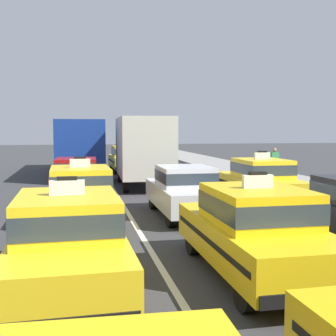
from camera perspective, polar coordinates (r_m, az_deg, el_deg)
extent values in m
cube|color=silver|center=(20.29, -7.17, -2.67)|extent=(0.14, 80.00, 0.01)
cube|color=silver|center=(20.78, 1.67, -2.45)|extent=(0.14, 80.00, 0.01)
cylinder|color=black|center=(9.23, -17.47, -10.25)|extent=(0.25, 0.64, 0.64)
cylinder|color=black|center=(9.22, -8.15, -10.07)|extent=(0.25, 0.64, 0.64)
cylinder|color=black|center=(6.34, -19.79, -17.48)|extent=(0.25, 0.64, 0.64)
cylinder|color=black|center=(6.33, -5.77, -17.23)|extent=(0.25, 0.64, 0.64)
cube|color=yellow|center=(7.63, -12.85, -10.65)|extent=(1.89, 4.53, 0.70)
cube|color=black|center=(7.61, -12.86, -10.29)|extent=(1.90, 4.17, 0.10)
cube|color=yellow|center=(7.33, -12.95, -5.92)|extent=(1.64, 2.13, 0.64)
cube|color=#2D3842|center=(7.33, -12.95, -5.92)|extent=(1.66, 2.15, 0.35)
cube|color=white|center=(7.26, -13.02, -2.50)|extent=(0.56, 0.13, 0.24)
cube|color=black|center=(7.24, -13.05, -1.33)|extent=(0.32, 0.12, 0.06)
cube|color=black|center=(9.83, -12.82, -8.59)|extent=(1.71, 0.17, 0.20)
cube|color=black|center=(5.63, -12.79, -19.18)|extent=(1.71, 0.17, 0.20)
cylinder|color=black|center=(14.31, -14.48, -4.76)|extent=(0.26, 0.65, 0.64)
cylinder|color=black|center=(14.35, -8.56, -4.62)|extent=(0.26, 0.65, 0.64)
cylinder|color=black|center=(11.30, -14.82, -7.36)|extent=(0.26, 0.65, 0.64)
cylinder|color=black|center=(11.35, -7.29, -7.18)|extent=(0.26, 0.65, 0.64)
cube|color=yellow|center=(12.74, -11.34, -4.29)|extent=(1.92, 4.55, 0.70)
cube|color=black|center=(12.73, -11.34, -4.07)|extent=(1.93, 4.19, 0.10)
cube|color=yellow|center=(12.50, -11.37, -1.37)|extent=(1.66, 2.14, 0.64)
cube|color=#2D3842|center=(12.50, -11.37, -1.37)|extent=(1.68, 2.16, 0.35)
cube|color=white|center=(12.46, -11.40, 0.64)|extent=(0.56, 0.13, 0.24)
cube|color=black|center=(12.45, -11.41, 1.33)|extent=(0.32, 0.12, 0.06)
cube|color=black|center=(14.96, -11.61, -3.88)|extent=(1.71, 0.19, 0.20)
cube|color=black|center=(10.62, -10.91, -7.54)|extent=(1.71, 0.19, 0.20)
cylinder|color=black|center=(19.36, -13.82, -2.21)|extent=(0.26, 0.65, 0.64)
cylinder|color=black|center=(19.31, -9.54, -2.15)|extent=(0.26, 0.65, 0.64)
cylinder|color=black|center=(16.56, -14.51, -3.43)|extent=(0.26, 0.65, 0.64)
cylinder|color=black|center=(16.50, -9.50, -3.37)|extent=(0.26, 0.65, 0.64)
cube|color=maroon|center=(17.88, -11.85, -1.70)|extent=(1.90, 4.36, 0.66)
cube|color=maroon|center=(17.72, -11.90, 0.29)|extent=(1.62, 1.95, 0.60)
cube|color=#2D3842|center=(17.72, -11.90, 0.29)|extent=(1.64, 1.97, 0.33)
cylinder|color=black|center=(30.83, -13.45, 0.46)|extent=(0.25, 0.64, 0.64)
cylinder|color=black|center=(30.85, -9.73, 0.52)|extent=(0.25, 0.64, 0.64)
cylinder|color=black|center=(24.14, -13.79, -0.79)|extent=(0.25, 0.64, 0.64)
cylinder|color=black|center=(24.17, -9.05, -0.70)|extent=(0.25, 0.64, 0.64)
cube|color=navy|center=(27.39, -11.57, 2.97)|extent=(2.59, 11.22, 2.90)
cube|color=#2D3842|center=(27.38, -11.58, 3.49)|extent=(2.61, 10.77, 0.84)
cube|color=black|center=(32.92, -11.71, 5.39)|extent=(2.13, 0.10, 0.36)
cylinder|color=black|center=(9.66, 3.36, -9.33)|extent=(0.24, 0.64, 0.64)
cylinder|color=black|center=(10.13, 11.55, -8.74)|extent=(0.24, 0.64, 0.64)
cylinder|color=black|center=(6.88, 10.21, -15.42)|extent=(0.24, 0.64, 0.64)
cylinder|color=black|center=(7.53, 21.01, -13.86)|extent=(0.24, 0.64, 0.64)
cube|color=yellow|center=(8.40, 11.06, -9.15)|extent=(1.81, 4.50, 0.70)
cube|color=black|center=(8.39, 11.06, -8.82)|extent=(1.82, 4.14, 0.10)
cube|color=yellow|center=(8.13, 11.55, -4.81)|extent=(1.60, 2.10, 0.64)
cube|color=#2D3842|center=(8.13, 11.55, -4.81)|extent=(1.62, 2.12, 0.35)
cube|color=white|center=(8.06, 11.60, -1.73)|extent=(0.56, 0.12, 0.24)
cube|color=black|center=(8.05, 11.62, -0.67)|extent=(0.32, 0.11, 0.06)
cube|color=black|center=(10.47, 6.33, -7.65)|extent=(1.71, 0.14, 0.20)
cube|color=black|center=(6.59, 18.73, -15.65)|extent=(1.71, 0.14, 0.20)
cylinder|color=black|center=(14.98, -1.89, -4.16)|extent=(0.24, 0.64, 0.64)
cylinder|color=black|center=(15.30, 3.45, -3.97)|extent=(0.24, 0.64, 0.64)
cylinder|color=black|center=(12.24, 0.44, -6.24)|extent=(0.24, 0.64, 0.64)
cylinder|color=black|center=(12.63, 6.89, -5.93)|extent=(0.24, 0.64, 0.64)
cube|color=silver|center=(13.71, 2.12, -3.63)|extent=(1.78, 4.31, 0.66)
cube|color=silver|center=(13.53, 2.23, -1.05)|extent=(1.57, 1.91, 0.60)
cube|color=#2D3842|center=(13.53, 2.23, -1.05)|extent=(1.59, 1.93, 0.33)
cylinder|color=black|center=(22.75, -6.23, -1.02)|extent=(0.26, 0.65, 0.64)
cylinder|color=black|center=(22.95, -1.49, -0.95)|extent=(0.26, 0.65, 0.64)
cylinder|color=black|center=(18.89, -5.50, -2.26)|extent=(0.26, 0.65, 0.64)
cylinder|color=black|center=(19.12, 0.19, -2.15)|extent=(0.26, 0.65, 0.64)
cube|color=maroon|center=(23.72, -4.11, 1.78)|extent=(2.17, 2.27, 2.10)
cube|color=#2D3842|center=(24.77, -4.36, 2.62)|extent=(1.93, 0.13, 0.76)
cube|color=beige|center=(20.45, -3.22, 2.81)|extent=(2.48, 5.28, 2.70)
cylinder|color=black|center=(29.76, -7.36, 0.39)|extent=(0.25, 0.64, 0.64)
cylinder|color=black|center=(29.93, -4.54, 0.44)|extent=(0.25, 0.64, 0.64)
cylinder|color=black|center=(26.72, -6.74, -0.13)|extent=(0.25, 0.64, 0.64)
cylinder|color=black|center=(26.92, -3.61, -0.07)|extent=(0.25, 0.64, 0.64)
cube|color=yellow|center=(28.29, -5.58, 0.88)|extent=(1.88, 4.53, 0.70)
cube|color=black|center=(28.29, -5.58, 0.98)|extent=(1.90, 4.17, 0.10)
cube|color=yellow|center=(28.10, -5.56, 2.22)|extent=(1.64, 2.13, 0.64)
cube|color=#2D3842|center=(28.10, -5.56, 2.22)|extent=(1.66, 2.15, 0.35)
cube|color=white|center=(28.09, -5.56, 3.12)|extent=(0.56, 0.13, 0.24)
cube|color=black|center=(28.08, -5.57, 3.42)|extent=(0.32, 0.12, 0.06)
cube|color=black|center=(30.50, -6.10, 0.71)|extent=(1.71, 0.17, 0.20)
cube|color=black|center=(26.13, -4.97, -0.01)|extent=(1.71, 0.17, 0.20)
cylinder|color=black|center=(12.30, 16.87, -6.41)|extent=(0.26, 0.65, 0.64)
cylinder|color=black|center=(17.34, 7.58, -2.94)|extent=(0.24, 0.64, 0.64)
cylinder|color=black|center=(17.89, 12.04, -2.76)|extent=(0.24, 0.64, 0.64)
cylinder|color=black|center=(14.53, 11.65, -4.55)|extent=(0.24, 0.64, 0.64)
cylinder|color=black|center=(15.18, 16.77, -4.25)|extent=(0.24, 0.64, 0.64)
cube|color=yellow|center=(16.16, 11.89, -2.34)|extent=(1.83, 4.51, 0.70)
cube|color=black|center=(16.15, 11.89, -2.16)|extent=(1.85, 4.15, 0.10)
cube|color=yellow|center=(15.95, 12.15, -0.02)|extent=(1.61, 2.11, 0.64)
cube|color=#2D3842|center=(15.95, 12.15, -0.02)|extent=(1.63, 2.13, 0.35)
cube|color=white|center=(15.92, 12.18, 1.56)|extent=(0.56, 0.12, 0.24)
cube|color=black|center=(15.91, 12.19, 2.10)|extent=(0.32, 0.11, 0.06)
cube|color=black|center=(18.21, 9.05, -2.26)|extent=(1.71, 0.15, 0.20)
cube|color=black|center=(14.22, 15.49, -4.43)|extent=(1.71, 0.15, 0.20)
cylinder|color=#23232D|center=(21.50, 13.66, -0.75)|extent=(0.24, 0.24, 0.89)
cube|color=#338C4C|center=(21.44, 13.71, 1.22)|extent=(0.36, 0.22, 0.59)
sphere|color=#9E7051|center=(21.42, 13.73, 2.29)|extent=(0.20, 0.20, 0.20)
cube|color=black|center=(21.58, 14.25, -0.15)|extent=(0.10, 0.20, 0.28)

